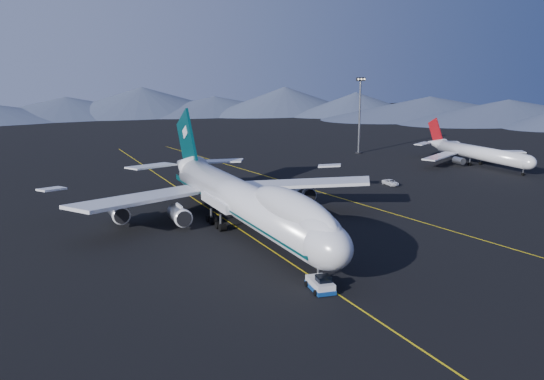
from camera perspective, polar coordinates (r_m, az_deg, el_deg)
name	(u,v)px	position (r m, az deg, el deg)	size (l,w,h in m)	color
ground	(244,232)	(106.56, -2.66, -3.97)	(500.00, 500.00, 0.00)	black
taxiway_line_main	(244,232)	(106.56, -2.66, -3.96)	(0.25, 220.00, 0.01)	yellow
taxiway_line_side	(357,203)	(128.76, 8.04, -1.22)	(0.25, 200.00, 0.01)	yellow
boeing_747	(244,200)	(105.12, -2.69, -0.92)	(59.62, 72.43, 19.37)	silver
pushback_tug	(320,285)	(80.60, 4.57, -8.91)	(3.48, 5.37, 2.20)	silver
second_jet	(477,153)	(181.68, 18.72, 3.34)	(37.37, 42.22, 12.01)	silver
service_van	(391,182)	(148.21, 11.10, 0.71)	(2.23, 4.83, 1.34)	white
floodlight_mast	(360,115)	(195.73, 8.24, 6.98)	(2.97, 2.23, 24.04)	black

